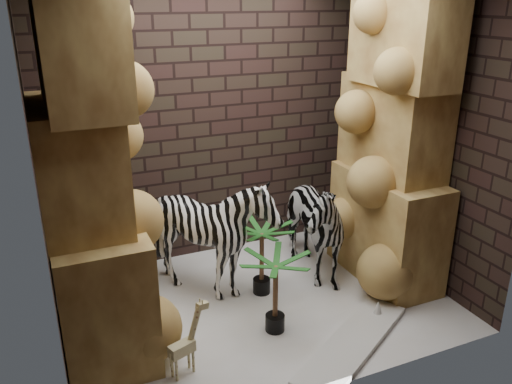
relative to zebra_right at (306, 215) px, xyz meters
name	(u,v)px	position (x,y,z in m)	size (l,w,h in m)	color
floor	(258,304)	(-0.69, -0.35, -0.67)	(3.50, 3.50, 0.00)	white
wall_back	(210,121)	(-0.69, 0.90, 0.83)	(3.50, 3.50, 0.00)	black
wall_front	(337,202)	(-0.69, -1.60, 0.83)	(3.50, 3.50, 0.00)	black
wall_left	(37,180)	(-2.44, -0.35, 0.83)	(3.00, 3.00, 0.00)	black
wall_right	(422,132)	(1.06, -0.35, 0.83)	(3.00, 3.00, 0.00)	black
rock_pillar_left	(87,173)	(-2.09, -0.35, 0.83)	(0.68, 1.30, 3.00)	#D5BA63
rock_pillar_right	(395,135)	(0.73, -0.35, 0.83)	(0.58, 1.25, 3.00)	#D5BA63
zebra_right	(306,215)	(0.00, 0.00, 0.00)	(0.61, 1.13, 1.34)	white
zebra_left	(214,241)	(-0.99, 0.00, -0.10)	(1.01, 1.25, 1.14)	white
giraffe_toy	(181,341)	(-1.61, -1.01, -0.37)	(0.31, 0.10, 0.60)	beige
palm_front	(262,259)	(-0.57, -0.17, -0.30)	(0.36, 0.36, 0.74)	#134215
palm_back	(275,294)	(-0.71, -0.79, -0.30)	(0.36, 0.36, 0.73)	#134215
surfboard	(353,344)	(-0.22, -1.25, -0.64)	(1.45, 0.36, 0.05)	silver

